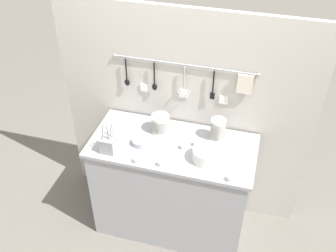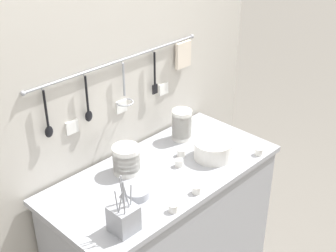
{
  "view_description": "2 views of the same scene",
  "coord_description": "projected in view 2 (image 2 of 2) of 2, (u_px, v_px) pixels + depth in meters",
  "views": [
    {
      "loc": [
        0.59,
        -2.25,
        2.93
      ],
      "look_at": [
        -0.03,
        -0.02,
        1.13
      ],
      "focal_mm": 42.0,
      "sensor_mm": 36.0,
      "label": 1
    },
    {
      "loc": [
        -1.46,
        -1.45,
        2.34
      ],
      "look_at": [
        0.04,
        0.01,
        1.19
      ],
      "focal_mm": 50.0,
      "sensor_mm": 36.0,
      "label": 2
    }
  ],
  "objects": [
    {
      "name": "plate_stack",
      "position": [
        213.0,
        150.0,
        2.57
      ],
      "size": [
        0.21,
        0.21,
        0.1
      ],
      "color": "silver",
      "rests_on": "counter"
    },
    {
      "name": "cup_mid_row",
      "position": [
        179.0,
        163.0,
        2.51
      ],
      "size": [
        0.04,
        0.04,
        0.04
      ],
      "color": "silver",
      "rests_on": "counter"
    },
    {
      "name": "bowl_stack_back_corner",
      "position": [
        182.0,
        125.0,
        2.73
      ],
      "size": [
        0.12,
        0.12,
        0.18
      ],
      "color": "silver",
      "rests_on": "counter"
    },
    {
      "name": "steel_mixing_bowl",
      "position": [
        137.0,
        193.0,
        2.27
      ],
      "size": [
        0.13,
        0.13,
        0.04
      ],
      "color": "#93969E",
      "rests_on": "counter"
    },
    {
      "name": "cup_beside_plates",
      "position": [
        197.0,
        190.0,
        2.3
      ],
      "size": [
        0.04,
        0.04,
        0.04
      ],
      "color": "silver",
      "rests_on": "counter"
    },
    {
      "name": "cutlery_caddy",
      "position": [
        124.0,
        218.0,
        2.04
      ],
      "size": [
        0.11,
        0.11,
        0.28
      ],
      "color": "#93969E",
      "rests_on": "counter"
    },
    {
      "name": "bowl_stack_tall_left",
      "position": [
        126.0,
        160.0,
        2.43
      ],
      "size": [
        0.14,
        0.14,
        0.15
      ],
      "color": "silver",
      "rests_on": "counter"
    },
    {
      "name": "counter",
      "position": [
        164.0,
        238.0,
        2.7
      ],
      "size": [
        1.3,
        0.62,
        0.94
      ],
      "color": "#9EA0A8",
      "rests_on": "ground"
    },
    {
      "name": "cup_centre",
      "position": [
        173.0,
        208.0,
        2.17
      ],
      "size": [
        0.04,
        0.04,
        0.04
      ],
      "color": "silver",
      "rests_on": "counter"
    },
    {
      "name": "cup_by_caddy",
      "position": [
        181.0,
        153.0,
        2.6
      ],
      "size": [
        0.04,
        0.04,
        0.04
      ],
      "color": "silver",
      "rests_on": "counter"
    },
    {
      "name": "cup_edge_far",
      "position": [
        259.0,
        152.0,
        2.61
      ],
      "size": [
        0.04,
        0.04,
        0.04
      ],
      "color": "silver",
      "rests_on": "counter"
    },
    {
      "name": "back_wall",
      "position": [
        121.0,
        144.0,
        2.67
      ],
      "size": [
        2.1,
        0.11,
        1.92
      ],
      "color": "#BCB7AD",
      "rests_on": "ground"
    }
  ]
}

